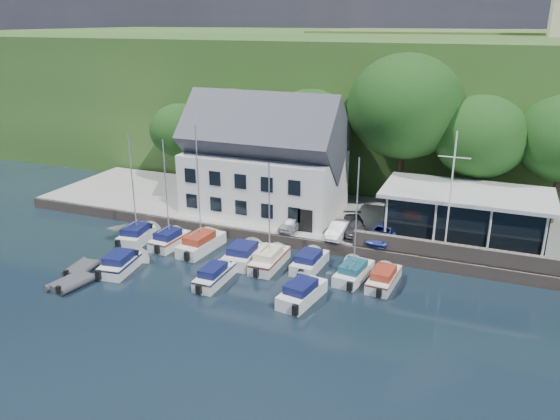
# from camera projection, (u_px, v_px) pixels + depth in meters

# --- Properties ---
(ground) EXTENTS (180.00, 180.00, 0.00)m
(ground) POSITION_uv_depth(u_px,v_px,m) (262.00, 315.00, 35.25)
(ground) COLOR black
(ground) RESTS_ON ground
(quay) EXTENTS (60.00, 13.00, 1.00)m
(quay) POSITION_uv_depth(u_px,v_px,m) (338.00, 220.00, 50.39)
(quay) COLOR #9B9A95
(quay) RESTS_ON ground
(quay_face) EXTENTS (60.00, 0.30, 1.00)m
(quay_face) POSITION_uv_depth(u_px,v_px,m) (316.00, 246.00, 44.71)
(quay_face) COLOR #62564E
(quay_face) RESTS_ON ground
(hillside) EXTENTS (160.00, 75.00, 16.00)m
(hillside) POSITION_uv_depth(u_px,v_px,m) (418.00, 86.00, 86.82)
(hillside) COLOR #2A491B
(hillside) RESTS_ON ground
(field_patch) EXTENTS (50.00, 30.00, 0.30)m
(field_patch) POSITION_uv_depth(u_px,v_px,m) (480.00, 31.00, 88.28)
(field_patch) COLOR #576532
(field_patch) RESTS_ON hillside
(harbor_building) EXTENTS (14.40, 8.20, 8.70)m
(harbor_building) POSITION_uv_depth(u_px,v_px,m) (264.00, 165.00, 50.38)
(harbor_building) COLOR silver
(harbor_building) RESTS_ON quay
(club_pavilion) EXTENTS (13.20, 7.20, 4.10)m
(club_pavilion) POSITION_uv_depth(u_px,v_px,m) (465.00, 215.00, 44.34)
(club_pavilion) COLOR black
(club_pavilion) RESTS_ON quay
(seawall) EXTENTS (18.00, 0.50, 1.20)m
(seawall) POSITION_uv_depth(u_px,v_px,m) (472.00, 254.00, 40.45)
(seawall) COLOR #62564E
(seawall) RESTS_ON quay
(gangway) EXTENTS (1.20, 6.00, 1.40)m
(gangway) POSITION_uv_depth(u_px,v_px,m) (134.00, 232.00, 48.96)
(gangway) COLOR silver
(gangway) RESTS_ON ground
(car_silver) EXTENTS (1.85, 3.54, 1.15)m
(car_silver) POSITION_uv_depth(u_px,v_px,m) (293.00, 223.00, 46.64)
(car_silver) COLOR silver
(car_silver) RESTS_ON quay
(car_white) EXTENTS (1.54, 3.82, 1.23)m
(car_white) POSITION_uv_depth(u_px,v_px,m) (339.00, 229.00, 45.18)
(car_white) COLOR silver
(car_white) RESTS_ON quay
(car_dgrey) EXTENTS (3.21, 4.82, 1.30)m
(car_dgrey) POSITION_uv_depth(u_px,v_px,m) (354.00, 226.00, 45.78)
(car_dgrey) COLOR #303035
(car_dgrey) RESTS_ON quay
(car_blue) EXTENTS (2.31, 4.26, 1.38)m
(car_blue) POSITION_uv_depth(u_px,v_px,m) (384.00, 233.00, 44.28)
(car_blue) COLOR #2E3C8D
(car_blue) RESTS_ON quay
(flagpole) EXTENTS (2.30, 0.20, 9.59)m
(flagpole) POSITION_uv_depth(u_px,v_px,m) (450.00, 195.00, 40.31)
(flagpole) COLOR silver
(flagpole) RESTS_ON quay
(tree_0) EXTENTS (6.35, 6.35, 8.68)m
(tree_0) POSITION_uv_depth(u_px,v_px,m) (180.00, 144.00, 58.81)
(tree_0) COLOR #11340F
(tree_0) RESTS_ON quay
(tree_1) EXTENTS (7.60, 7.60, 10.39)m
(tree_1) POSITION_uv_depth(u_px,v_px,m) (231.00, 139.00, 57.27)
(tree_1) COLOR #11340F
(tree_1) RESTS_ON quay
(tree_2) EXTENTS (7.88, 7.88, 10.77)m
(tree_2) POSITION_uv_depth(u_px,v_px,m) (310.00, 144.00, 53.97)
(tree_2) COLOR #11340F
(tree_2) RESTS_ON quay
(tree_3) EXTENTS (10.51, 10.51, 14.37)m
(tree_3) POSITION_uv_depth(u_px,v_px,m) (403.00, 133.00, 50.09)
(tree_3) COLOR #11340F
(tree_3) RESTS_ON quay
(tree_4) EXTENTS (8.09, 8.09, 11.05)m
(tree_4) POSITION_uv_depth(u_px,v_px,m) (478.00, 158.00, 48.06)
(tree_4) COLOR #11340F
(tree_4) RESTS_ON quay
(boat_r1_0) EXTENTS (2.88, 6.14, 9.29)m
(boat_r1_0) POSITION_uv_depth(u_px,v_px,m) (133.00, 190.00, 45.40)
(boat_r1_0) COLOR silver
(boat_r1_0) RESTS_ON ground
(boat_r1_1) EXTENTS (2.33, 5.57, 9.11)m
(boat_r1_1) POSITION_uv_depth(u_px,v_px,m) (166.00, 195.00, 44.45)
(boat_r1_1) COLOR silver
(boat_r1_1) RESTS_ON ground
(boat_r1_2) EXTENTS (2.61, 7.13, 9.60)m
(boat_r1_2) POSITION_uv_depth(u_px,v_px,m) (199.00, 195.00, 43.57)
(boat_r1_2) COLOR silver
(boat_r1_2) RESTS_ON ground
(boat_r1_3) EXTENTS (2.55, 6.01, 1.55)m
(boat_r1_3) POSITION_uv_depth(u_px,v_px,m) (244.00, 253.00, 42.78)
(boat_r1_3) COLOR silver
(boat_r1_3) RESTS_ON ground
(boat_r1_4) EXTENTS (1.95, 6.57, 9.19)m
(boat_r1_4) POSITION_uv_depth(u_px,v_px,m) (269.00, 210.00, 40.74)
(boat_r1_4) COLOR silver
(boat_r1_4) RESTS_ON ground
(boat_r1_5) EXTENTS (2.20, 5.88, 1.39)m
(boat_r1_5) POSITION_uv_depth(u_px,v_px,m) (310.00, 260.00, 41.72)
(boat_r1_5) COLOR silver
(boat_r1_5) RESTS_ON ground
(boat_r1_6) EXTENTS (2.67, 6.25, 8.25)m
(boat_r1_6) POSITION_uv_depth(u_px,v_px,m) (356.00, 226.00, 38.89)
(boat_r1_6) COLOR silver
(boat_r1_6) RESTS_ON ground
(boat_r1_7) EXTENTS (2.17, 6.11, 1.37)m
(boat_r1_7) POSITION_uv_depth(u_px,v_px,m) (384.00, 276.00, 39.07)
(boat_r1_7) COLOR silver
(boat_r1_7) RESTS_ON ground
(boat_r2_0) EXTENTS (2.87, 6.21, 1.45)m
(boat_r2_0) POSITION_uv_depth(u_px,v_px,m) (121.00, 261.00, 41.40)
(boat_r2_0) COLOR silver
(boat_r2_0) RESTS_ON ground
(boat_r2_2) EXTENTS (1.65, 5.95, 1.42)m
(boat_r2_2) POSITION_uv_depth(u_px,v_px,m) (215.00, 274.00, 39.40)
(boat_r2_2) COLOR silver
(boat_r2_2) RESTS_ON ground
(boat_r2_3) EXTENTS (2.91, 6.35, 1.50)m
(boat_r2_3) POSITION_uv_depth(u_px,v_px,m) (302.00, 291.00, 36.88)
(boat_r2_3) COLOR silver
(boat_r2_3) RESTS_ON ground
(dinghy_0) EXTENTS (2.11, 3.12, 0.68)m
(dinghy_0) POSITION_uv_depth(u_px,v_px,m) (81.00, 267.00, 41.26)
(dinghy_0) COLOR #36373B
(dinghy_0) RESTS_ON ground
(dinghy_1) EXTENTS (2.48, 3.55, 0.76)m
(dinghy_1) POSITION_uv_depth(u_px,v_px,m) (71.00, 281.00, 38.98)
(dinghy_1) COLOR #36373B
(dinghy_1) RESTS_ON ground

